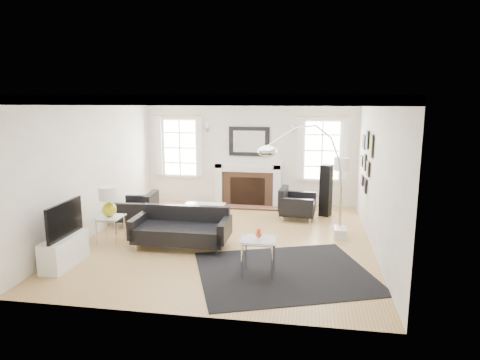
% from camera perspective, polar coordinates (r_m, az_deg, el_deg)
% --- Properties ---
extents(floor, '(6.00, 6.00, 0.00)m').
position_cam_1_polar(floor, '(8.52, -1.64, -8.00)').
color(floor, '#9E7442').
rests_on(floor, ground).
extents(back_wall, '(5.50, 0.04, 2.80)m').
position_cam_1_polar(back_wall, '(11.10, 1.26, 3.91)').
color(back_wall, white).
rests_on(back_wall, floor).
extents(front_wall, '(5.50, 0.04, 2.80)m').
position_cam_1_polar(front_wall, '(5.33, -7.86, -4.11)').
color(front_wall, white).
rests_on(front_wall, floor).
extents(left_wall, '(0.04, 6.00, 2.80)m').
position_cam_1_polar(left_wall, '(9.10, -18.96, 1.72)').
color(left_wall, white).
rests_on(left_wall, floor).
extents(right_wall, '(0.04, 6.00, 2.80)m').
position_cam_1_polar(right_wall, '(8.12, 17.73, 0.72)').
color(right_wall, white).
rests_on(right_wall, floor).
extents(ceiling, '(5.50, 6.00, 0.02)m').
position_cam_1_polar(ceiling, '(8.06, -1.75, 11.18)').
color(ceiling, white).
rests_on(ceiling, back_wall).
extents(crown_molding, '(5.50, 6.00, 0.12)m').
position_cam_1_polar(crown_molding, '(8.06, -1.75, 10.75)').
color(crown_molding, white).
rests_on(crown_molding, back_wall).
extents(fireplace, '(1.70, 0.69, 1.11)m').
position_cam_1_polar(fireplace, '(11.04, 1.09, -0.65)').
color(fireplace, white).
rests_on(fireplace, floor).
extents(mantel_mirror, '(1.05, 0.07, 0.75)m').
position_cam_1_polar(mantel_mirror, '(11.03, 1.23, 5.17)').
color(mantel_mirror, black).
rests_on(mantel_mirror, back_wall).
extents(window_left, '(1.24, 0.15, 1.62)m').
position_cam_1_polar(window_left, '(11.45, -8.01, 4.32)').
color(window_left, white).
rests_on(window_left, back_wall).
extents(window_right, '(1.24, 0.15, 1.62)m').
position_cam_1_polar(window_right, '(10.94, 10.88, 3.92)').
color(window_right, white).
rests_on(window_right, back_wall).
extents(gallery_wall, '(0.04, 1.73, 1.29)m').
position_cam_1_polar(gallery_wall, '(9.36, 16.46, 2.94)').
color(gallery_wall, black).
rests_on(gallery_wall, right_wall).
extents(tv_unit, '(0.35, 1.00, 1.09)m').
position_cam_1_polar(tv_unit, '(7.77, -22.36, -8.22)').
color(tv_unit, white).
rests_on(tv_unit, floor).
extents(area_rug, '(3.28, 3.01, 0.01)m').
position_cam_1_polar(area_rug, '(7.06, 5.89, -12.16)').
color(area_rug, black).
rests_on(area_rug, floor).
extents(sofa, '(1.81, 0.84, 0.59)m').
position_cam_1_polar(sofa, '(8.19, -7.73, -6.53)').
color(sofa, black).
rests_on(sofa, floor).
extents(armchair_left, '(0.84, 0.92, 0.58)m').
position_cam_1_polar(armchair_left, '(9.75, -13.25, -3.84)').
color(armchair_left, black).
rests_on(armchair_left, floor).
extents(armchair_right, '(0.86, 0.94, 0.59)m').
position_cam_1_polar(armchair_right, '(9.97, 7.40, -3.28)').
color(armchair_right, black).
rests_on(armchair_right, floor).
extents(coffee_table, '(0.91, 0.91, 0.40)m').
position_cam_1_polar(coffee_table, '(9.45, -5.10, -3.76)').
color(coffee_table, silver).
rests_on(coffee_table, floor).
extents(side_table_left, '(0.48, 0.48, 0.53)m').
position_cam_1_polar(side_table_left, '(8.61, -16.93, -5.35)').
color(side_table_left, silver).
rests_on(side_table_left, floor).
extents(nesting_table, '(0.54, 0.46, 0.60)m').
position_cam_1_polar(nesting_table, '(6.79, 2.49, -8.82)').
color(nesting_table, silver).
rests_on(nesting_table, floor).
extents(gourd_lamp, '(0.36, 0.36, 0.58)m').
position_cam_1_polar(gourd_lamp, '(8.50, -17.09, -2.50)').
color(gourd_lamp, gold).
rests_on(gourd_lamp, side_table_left).
extents(orange_vase, '(0.10, 0.10, 0.15)m').
position_cam_1_polar(orange_vase, '(6.72, 2.50, -7.14)').
color(orange_vase, red).
rests_on(orange_vase, nesting_table).
extents(arc_floor_lamp, '(1.67, 1.54, 2.36)m').
position_cam_1_polar(arc_floor_lamp, '(7.98, 8.92, 0.05)').
color(arc_floor_lamp, silver).
rests_on(arc_floor_lamp, floor).
extents(stick_floor_lamp, '(0.32, 0.32, 1.57)m').
position_cam_1_polar(stick_floor_lamp, '(8.93, 13.42, 1.57)').
color(stick_floor_lamp, '#CC9347').
rests_on(stick_floor_lamp, floor).
extents(speaker_tower, '(0.32, 0.32, 1.22)m').
position_cam_1_polar(speaker_tower, '(10.26, 11.38, -1.38)').
color(speaker_tower, black).
rests_on(speaker_tower, floor).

